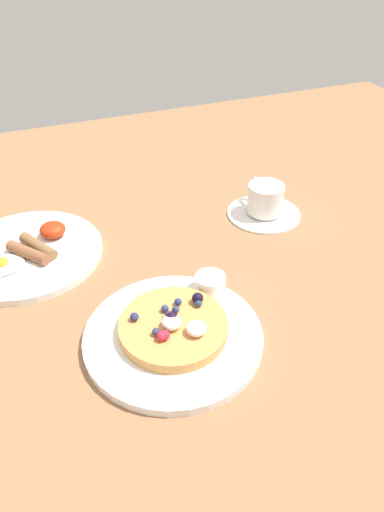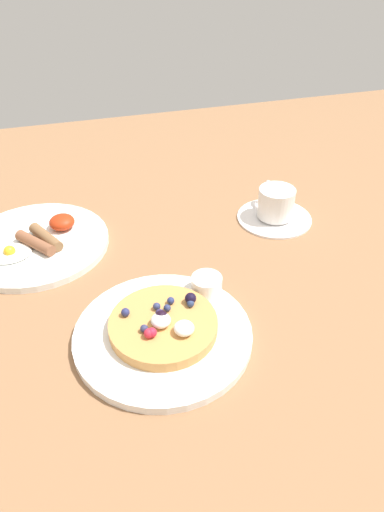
% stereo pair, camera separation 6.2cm
% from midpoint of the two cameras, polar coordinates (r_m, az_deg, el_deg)
% --- Properties ---
extents(ground_plane, '(2.01, 1.50, 0.03)m').
position_cam_midpoint_polar(ground_plane, '(0.80, -4.14, -3.04)').
color(ground_plane, '#8F6543').
extents(pancake_plate, '(0.26, 0.26, 0.01)m').
position_cam_midpoint_polar(pancake_plate, '(0.67, -5.00, -9.91)').
color(pancake_plate, white).
rests_on(pancake_plate, ground_plane).
extents(pancake_with_berries, '(0.16, 0.16, 0.04)m').
position_cam_midpoint_polar(pancake_with_berries, '(0.66, -4.94, -8.68)').
color(pancake_with_berries, '#D0904B').
rests_on(pancake_with_berries, pancake_plate).
extents(syrup_ramekin, '(0.05, 0.05, 0.03)m').
position_cam_midpoint_polar(syrup_ramekin, '(0.72, -0.20, -3.44)').
color(syrup_ramekin, white).
rests_on(syrup_ramekin, pancake_plate).
extents(breakfast_plate, '(0.26, 0.26, 0.01)m').
position_cam_midpoint_polar(breakfast_plate, '(0.88, -21.52, 0.26)').
color(breakfast_plate, white).
rests_on(breakfast_plate, ground_plane).
extents(fried_breakfast, '(0.15, 0.12, 0.03)m').
position_cam_midpoint_polar(fried_breakfast, '(0.87, -20.81, 1.18)').
color(fried_breakfast, brown).
rests_on(fried_breakfast, breakfast_plate).
extents(coffee_saucer, '(0.15, 0.15, 0.01)m').
position_cam_midpoint_polar(coffee_saucer, '(0.94, 6.95, 5.24)').
color(coffee_saucer, white).
rests_on(coffee_saucer, ground_plane).
extents(coffee_cup, '(0.07, 0.10, 0.06)m').
position_cam_midpoint_polar(coffee_cup, '(0.93, 7.06, 7.08)').
color(coffee_cup, white).
rests_on(coffee_cup, coffee_saucer).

